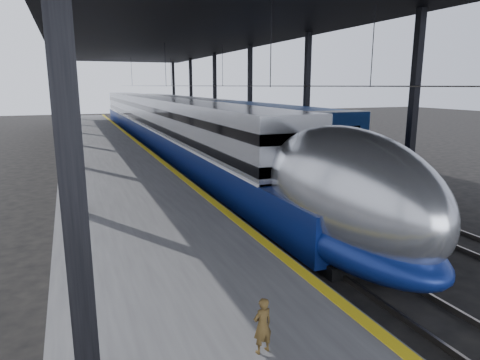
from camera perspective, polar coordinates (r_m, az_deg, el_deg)
ground at (r=13.72m, az=5.26°, el=-11.29°), size 160.00×160.00×0.00m
platform at (r=31.64m, az=-17.34°, el=2.78°), size 6.00×80.00×1.00m
yellow_strip at (r=31.89m, az=-12.38°, el=4.05°), size 0.30×80.00×0.01m
rails at (r=33.26m, az=-3.44°, el=3.04°), size 6.52×80.00×0.16m
canopy at (r=32.29m, az=-8.28°, el=18.75°), size 18.00×75.00×9.47m
tgv_train at (r=39.24m, az=-10.30°, el=7.27°), size 3.12×65.20×4.48m
second_train at (r=47.13m, az=-6.01°, el=8.31°), size 3.08×56.05×4.25m
child at (r=7.73m, az=3.01°, el=-18.80°), size 0.41×0.31×1.01m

